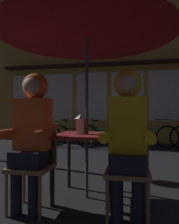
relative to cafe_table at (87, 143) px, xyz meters
name	(u,v)px	position (x,y,z in m)	size (l,w,h in m)	color
ground_plane	(87,198)	(0.00, 0.00, -0.64)	(60.00, 60.00, 0.00)	#232326
cafe_table	(87,143)	(0.00, 0.00, 0.00)	(0.72, 0.72, 0.74)	maroon
patio_umbrella	(87,21)	(0.00, 0.00, 1.42)	(2.10, 2.10, 2.31)	#4C4C51
lantern	(81,124)	(-0.07, -0.02, 0.22)	(0.11, 0.11, 0.23)	white
chair_left	(34,160)	(-0.48, -0.37, -0.15)	(0.40, 0.40, 0.87)	olive
chair_right	(128,165)	(0.48, -0.37, -0.15)	(0.40, 0.40, 0.87)	olive
person_left_hooded	(32,126)	(-0.48, -0.43, 0.21)	(0.45, 0.56, 1.40)	black
person_right_hooded	(128,127)	(0.48, -0.43, 0.21)	(0.45, 0.56, 1.40)	black
shopfront_building	(127,55)	(0.34, 5.39, 2.45)	(10.00, 0.93, 6.20)	gold
bicycle_nearest	(36,135)	(-2.37, 3.66, -0.29)	(1.67, 0.24, 0.84)	black
bicycle_second	(74,135)	(-1.22, 3.85, -0.29)	(1.68, 0.18, 0.84)	black
bicycle_third	(105,136)	(-0.25, 3.64, -0.29)	(1.66, 0.35, 0.84)	black
bicycle_fourth	(149,136)	(0.97, 3.86, -0.29)	(1.68, 0.20, 0.84)	black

